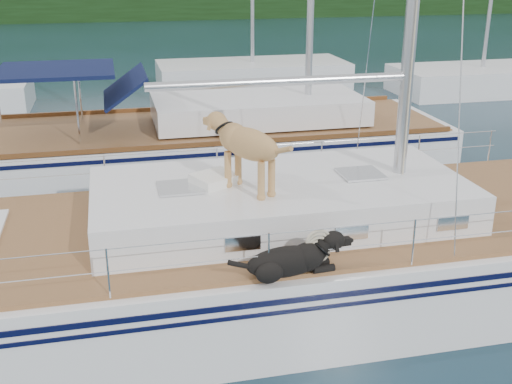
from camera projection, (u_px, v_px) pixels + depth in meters
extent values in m
plane|color=black|center=(226.00, 301.00, 9.43)|extent=(120.00, 120.00, 0.00)
cube|color=#595147|center=(121.00, 11.00, 51.46)|extent=(92.00, 1.00, 1.20)
cube|color=white|center=(225.00, 271.00, 9.26)|extent=(12.00, 3.80, 1.40)
cube|color=#97653C|center=(225.00, 224.00, 9.01)|extent=(11.52, 3.50, 0.06)
cube|color=white|center=(280.00, 199.00, 9.07)|extent=(5.20, 2.50, 0.55)
cylinder|color=silver|center=(281.00, 81.00, 8.49)|extent=(3.60, 0.12, 0.12)
cylinder|color=silver|center=(252.00, 236.00, 7.20)|extent=(10.56, 0.01, 0.01)
cylinder|color=silver|center=(205.00, 150.00, 10.40)|extent=(10.56, 0.01, 0.01)
cube|color=#1B2DAE|center=(163.00, 186.00, 10.34)|extent=(0.73, 0.53, 0.05)
cube|color=white|center=(215.00, 179.00, 8.83)|extent=(0.72, 0.68, 0.14)
torus|color=beige|center=(319.00, 242.00, 7.52)|extent=(0.42, 0.12, 0.42)
cube|color=white|center=(208.00, 153.00, 14.94)|extent=(11.00, 3.50, 1.30)
cube|color=#97653C|center=(207.00, 126.00, 14.71)|extent=(10.56, 3.29, 0.06)
cube|color=white|center=(258.00, 108.00, 14.85)|extent=(4.80, 2.30, 0.55)
cube|color=#0E1A3D|center=(56.00, 70.00, 13.56)|extent=(2.40, 2.30, 0.08)
cube|color=white|center=(252.00, 76.00, 24.76)|extent=(7.20, 3.00, 1.10)
cube|color=white|center=(481.00, 82.00, 23.70)|extent=(6.40, 3.00, 1.10)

